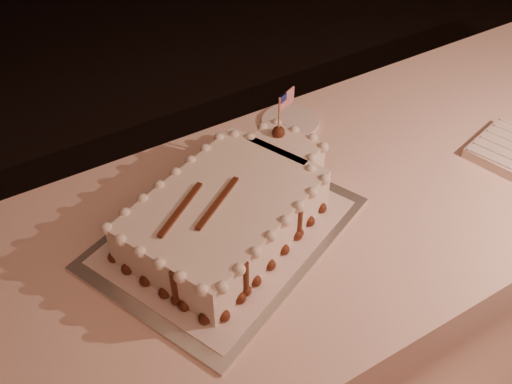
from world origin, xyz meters
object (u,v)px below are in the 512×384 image
banquet_table (348,278)px  sheet_cake (233,207)px  napkin_stack (506,148)px  cake_board (226,232)px  side_plate (290,122)px

banquet_table → sheet_cake: (-0.35, 0.04, 0.44)m
banquet_table → napkin_stack: napkin_stack is taller
cake_board → napkin_stack: bearing=-32.2°
banquet_table → cake_board: bearing=175.7°
cake_board → sheet_cake: sheet_cake is taller
napkin_stack → cake_board: bearing=170.9°
banquet_table → sheet_cake: 0.56m
napkin_stack → side_plate: napkin_stack is taller
sheet_cake → side_plate: (0.33, 0.26, -0.05)m
cake_board → side_plate: (0.35, 0.27, 0.00)m
sheet_cake → napkin_stack: 0.75m
banquet_table → cake_board: size_ratio=4.27×
cake_board → sheet_cake: bearing=0.5°
banquet_table → side_plate: bearing=94.3°
sheet_cake → napkin_stack: sheet_cake is taller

